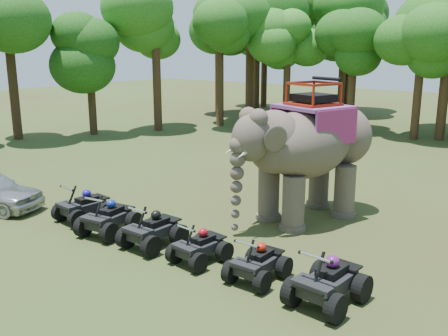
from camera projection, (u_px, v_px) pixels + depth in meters
The scene contains 22 objects.
ground at pixel (200, 235), 15.48m from camera, with size 110.00×110.00×0.00m, color #47381E.
elephant at pixel (309, 150), 16.49m from camera, with size 2.45×5.57×4.68m, color #4A3E35, non-canonical shape.
atv_0 at pixel (83, 202), 16.62m from camera, with size 1.25×1.72×1.27m, color black, non-canonical shape.
atv_1 at pixel (108, 214), 15.42m from camera, with size 1.28×1.76×1.31m, color black, non-canonical shape.
atv_2 at pixel (152, 225), 14.44m from camera, with size 1.28×1.76×1.30m, color black, non-canonical shape.
atv_3 at pixel (200, 242), 13.41m from camera, with size 1.12×1.53×1.14m, color black, non-canonical shape.
atv_4 at pixel (258, 258), 12.36m from camera, with size 1.15×1.57×1.16m, color black, non-canonical shape.
atv_5 at pixel (328, 275), 11.20m from camera, with size 1.35×1.85×1.37m, color black, non-canonical shape.
tree_0 at pixel (419, 83), 30.52m from camera, with size 4.89×4.89×6.99m, color #195114, non-canonical shape.
tree_21 at pixel (12, 70), 30.41m from camera, with size 5.99×5.99×8.56m, color #195114, non-canonical shape.
tree_22 at pixel (91, 82), 32.30m from camera, with size 4.78×4.78×6.83m, color #195114, non-canonical shape.
tree_23 at pixel (156, 66), 33.64m from camera, with size 6.09×6.09×8.70m, color #195114, non-canonical shape.
tree_24 at pixel (220, 68), 35.77m from camera, with size 5.85×5.85×8.35m, color #195114, non-canonical shape.
tree_25 at pixel (287, 73), 36.59m from camera, with size 5.25×5.25×7.50m, color #195114, non-canonical shape.
tree_26 at pixel (353, 74), 33.57m from camera, with size 5.40×5.40×7.71m, color #195114, non-canonical shape.
tree_27 at pixel (257, 54), 45.83m from camera, with size 6.91×6.91×9.87m, color #195114, non-canonical shape.
tree_33 at pixel (250, 52), 37.81m from camera, with size 7.32×7.32×10.46m, color #195114, non-canonical shape.
tree_34 at pixel (447, 62), 29.93m from camera, with size 6.64×6.64×9.49m, color #195114, non-canonical shape.
tree_35 at pixel (264, 59), 46.82m from camera, with size 6.29×6.29×8.99m, color #195114, non-canonical shape.
tree_38 at pixel (343, 55), 41.95m from camera, with size 6.92×6.92×9.88m, color #195114, non-canonical shape.
tree_40 at pixel (350, 56), 42.14m from camera, with size 6.86×6.86×9.81m, color #195114, non-canonical shape.
tree_41 at pixel (218, 59), 42.89m from camera, with size 6.44×6.44×9.20m, color #195114, non-canonical shape.
Camera 1 is at (9.49, -11.04, 5.70)m, focal length 40.00 mm.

